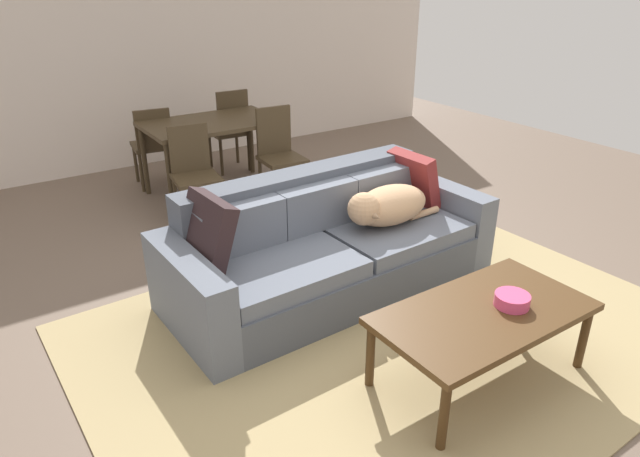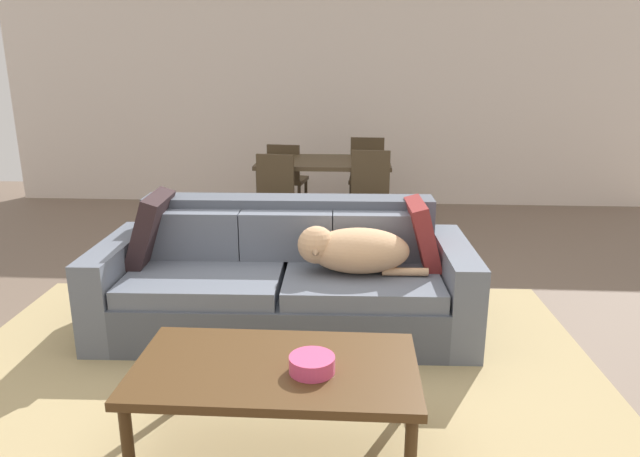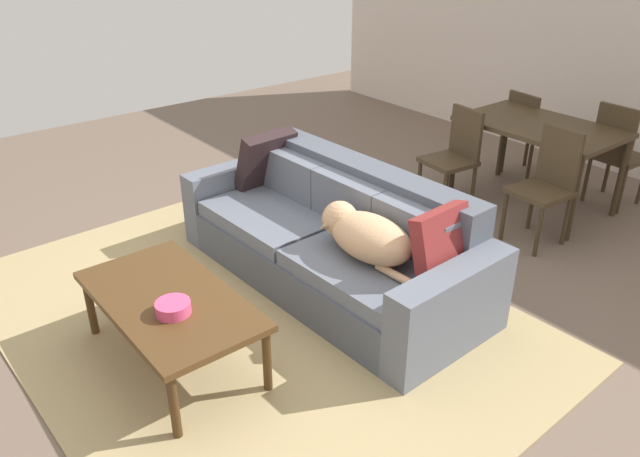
{
  "view_description": "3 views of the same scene",
  "coord_description": "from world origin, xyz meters",
  "px_view_note": "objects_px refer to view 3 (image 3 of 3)",
  "views": [
    {
      "loc": [
        -2.21,
        -2.67,
        2.16
      ],
      "look_at": [
        -0.35,
        0.1,
        0.62
      ],
      "focal_mm": 31.95,
      "sensor_mm": 36.0,
      "label": 1
    },
    {
      "loc": [
        0.34,
        -3.18,
        1.69
      ],
      "look_at": [
        0.11,
        0.33,
        0.68
      ],
      "focal_mm": 32.24,
      "sensor_mm": 36.0,
      "label": 2
    },
    {
      "loc": [
        2.85,
        -2.17,
        2.42
      ],
      "look_at": [
        -0.01,
        0.14,
        0.52
      ],
      "focal_mm": 34.88,
      "sensor_mm": 36.0,
      "label": 3
    }
  ],
  "objects_px": {
    "bowl_on_coffee_table": "(173,308)",
    "dining_chair_far_right": "(617,151)",
    "dog_on_left_cushion": "(365,235)",
    "throw_pillow_by_right_arm": "(443,245)",
    "coffee_table": "(169,304)",
    "dining_chair_near_right": "(547,182)",
    "dining_table": "(540,132)",
    "throw_pillow_by_left_arm": "(266,160)",
    "couch": "(335,241)",
    "dining_chair_near_left": "(455,154)",
    "dining_chair_far_left": "(528,130)"
  },
  "relations": [
    {
      "from": "throw_pillow_by_right_arm",
      "to": "coffee_table",
      "type": "height_order",
      "value": "throw_pillow_by_right_arm"
    },
    {
      "from": "coffee_table",
      "to": "dining_table",
      "type": "bearing_deg",
      "value": 89.85
    },
    {
      "from": "coffee_table",
      "to": "bowl_on_coffee_table",
      "type": "relative_size",
      "value": 6.3
    },
    {
      "from": "throw_pillow_by_right_arm",
      "to": "dining_chair_far_right",
      "type": "relative_size",
      "value": 0.46
    },
    {
      "from": "dog_on_left_cushion",
      "to": "dining_table",
      "type": "xyz_separation_m",
      "value": [
        -0.31,
        2.34,
        0.11
      ]
    },
    {
      "from": "coffee_table",
      "to": "bowl_on_coffee_table",
      "type": "bearing_deg",
      "value": -17.0
    },
    {
      "from": "throw_pillow_by_left_arm",
      "to": "coffee_table",
      "type": "relative_size",
      "value": 0.39
    },
    {
      "from": "throw_pillow_by_right_arm",
      "to": "dining_table",
      "type": "height_order",
      "value": "throw_pillow_by_right_arm"
    },
    {
      "from": "dining_chair_far_left",
      "to": "couch",
      "type": "bearing_deg",
      "value": 104.39
    },
    {
      "from": "throw_pillow_by_left_arm",
      "to": "dining_chair_near_right",
      "type": "distance_m",
      "value": 2.22
    },
    {
      "from": "dining_chair_near_right",
      "to": "dining_chair_far_left",
      "type": "xyz_separation_m",
      "value": [
        -0.9,
        1.07,
        -0.03
      ]
    },
    {
      "from": "dog_on_left_cushion",
      "to": "throw_pillow_by_right_arm",
      "type": "height_order",
      "value": "throw_pillow_by_right_arm"
    },
    {
      "from": "dining_chair_far_right",
      "to": "throw_pillow_by_right_arm",
      "type": "bearing_deg",
      "value": 99.41
    },
    {
      "from": "throw_pillow_by_right_arm",
      "to": "bowl_on_coffee_table",
      "type": "relative_size",
      "value": 2.24
    },
    {
      "from": "couch",
      "to": "dining_table",
      "type": "relative_size",
      "value": 1.82
    },
    {
      "from": "dog_on_left_cushion",
      "to": "dining_chair_far_right",
      "type": "relative_size",
      "value": 0.87
    },
    {
      "from": "throw_pillow_by_left_arm",
      "to": "throw_pillow_by_right_arm",
      "type": "xyz_separation_m",
      "value": [
        1.79,
        0.05,
        -0.02
      ]
    },
    {
      "from": "dining_chair_near_left",
      "to": "dining_chair_far_left",
      "type": "distance_m",
      "value": 1.09
    },
    {
      "from": "coffee_table",
      "to": "dining_chair_near_right",
      "type": "distance_m",
      "value": 3.06
    },
    {
      "from": "dining_chair_near_left",
      "to": "dining_chair_far_right",
      "type": "bearing_deg",
      "value": 58.42
    },
    {
      "from": "throw_pillow_by_left_arm",
      "to": "bowl_on_coffee_table",
      "type": "bearing_deg",
      "value": -50.39
    },
    {
      "from": "dog_on_left_cushion",
      "to": "throw_pillow_by_right_arm",
      "type": "xyz_separation_m",
      "value": [
        0.46,
        0.21,
        0.05
      ]
    },
    {
      "from": "couch",
      "to": "dining_table",
      "type": "height_order",
      "value": "couch"
    },
    {
      "from": "couch",
      "to": "dining_chair_near_right",
      "type": "bearing_deg",
      "value": 69.21
    },
    {
      "from": "throw_pillow_by_right_arm",
      "to": "coffee_table",
      "type": "xyz_separation_m",
      "value": [
        -0.77,
        -1.43,
        -0.22
      ]
    },
    {
      "from": "dining_chair_near_right",
      "to": "dining_chair_far_right",
      "type": "distance_m",
      "value": 1.08
    },
    {
      "from": "bowl_on_coffee_table",
      "to": "dining_chair_far_right",
      "type": "xyz_separation_m",
      "value": [
        0.3,
        4.16,
        0.03
      ]
    },
    {
      "from": "dog_on_left_cushion",
      "to": "couch",
      "type": "bearing_deg",
      "value": 162.27
    },
    {
      "from": "dining_chair_near_left",
      "to": "dining_chair_far_left",
      "type": "relative_size",
      "value": 1.03
    },
    {
      "from": "throw_pillow_by_right_arm",
      "to": "dining_table",
      "type": "relative_size",
      "value": 0.33
    },
    {
      "from": "couch",
      "to": "coffee_table",
      "type": "xyz_separation_m",
      "value": [
        0.12,
        -1.34,
        0.1
      ]
    },
    {
      "from": "couch",
      "to": "dog_on_left_cushion",
      "type": "bearing_deg",
      "value": -17.73
    },
    {
      "from": "coffee_table",
      "to": "dining_table",
      "type": "xyz_separation_m",
      "value": [
        0.01,
        3.56,
        0.28
      ]
    },
    {
      "from": "couch",
      "to": "dog_on_left_cushion",
      "type": "relative_size",
      "value": 2.97
    },
    {
      "from": "dog_on_left_cushion",
      "to": "coffee_table",
      "type": "height_order",
      "value": "dog_on_left_cushion"
    },
    {
      "from": "throw_pillow_by_right_arm",
      "to": "dining_chair_far_right",
      "type": "xyz_separation_m",
      "value": [
        -0.32,
        2.68,
        -0.11
      ]
    },
    {
      "from": "dining_chair_far_right",
      "to": "throw_pillow_by_left_arm",
      "type": "bearing_deg",
      "value": 64.26
    },
    {
      "from": "dining_chair_far_right",
      "to": "coffee_table",
      "type": "bearing_deg",
      "value": 86.32
    },
    {
      "from": "dog_on_left_cushion",
      "to": "throw_pillow_by_left_arm",
      "type": "xyz_separation_m",
      "value": [
        -1.33,
        0.16,
        0.07
      ]
    },
    {
      "from": "dining_table",
      "to": "dining_chair_near_right",
      "type": "distance_m",
      "value": 0.72
    },
    {
      "from": "dining_chair_near_left",
      "to": "dining_chair_far_left",
      "type": "height_order",
      "value": "dining_chair_near_left"
    },
    {
      "from": "coffee_table",
      "to": "bowl_on_coffee_table",
      "type": "distance_m",
      "value": 0.19
    },
    {
      "from": "dining_chair_near_left",
      "to": "bowl_on_coffee_table",
      "type": "bearing_deg",
      "value": -71.45
    },
    {
      "from": "bowl_on_coffee_table",
      "to": "dining_chair_near_right",
      "type": "xyz_separation_m",
      "value": [
        0.3,
        3.08,
        0.02
      ]
    },
    {
      "from": "dog_on_left_cushion",
      "to": "dining_chair_near_right",
      "type": "height_order",
      "value": "dining_chair_near_right"
    },
    {
      "from": "throw_pillow_by_left_arm",
      "to": "bowl_on_coffee_table",
      "type": "distance_m",
      "value": 1.86
    },
    {
      "from": "dining_table",
      "to": "dog_on_left_cushion",
      "type": "bearing_deg",
      "value": -82.58
    },
    {
      "from": "dining_chair_near_left",
      "to": "dining_chair_far_left",
      "type": "bearing_deg",
      "value": 97.57
    },
    {
      "from": "coffee_table",
      "to": "dining_chair_far_right",
      "type": "xyz_separation_m",
      "value": [
        0.46,
        4.11,
        0.11
      ]
    },
    {
      "from": "throw_pillow_by_left_arm",
      "to": "throw_pillow_by_right_arm",
      "type": "bearing_deg",
      "value": 1.66
    }
  ]
}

